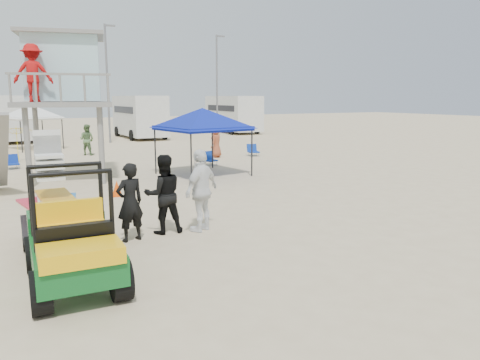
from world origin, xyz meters
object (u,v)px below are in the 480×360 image
lifeguard_tower (60,74)px  canopy_blue (202,112)px  utility_cart (71,233)px  surf_trailer (54,206)px  man_left (130,202)px

lifeguard_tower → canopy_blue: (5.10, -1.47, -1.42)m
utility_cart → surf_trailer: bearing=89.9°
utility_cart → man_left: utility_cart is taller
surf_trailer → man_left: bearing=-11.2°
man_left → lifeguard_tower: size_ratio=0.32×
surf_trailer → man_left: 1.55m
lifeguard_tower → canopy_blue: bearing=-16.1°
utility_cart → man_left: 2.54m
surf_trailer → utility_cart: bearing=-90.1°
utility_cart → lifeguard_tower: bearing=82.7°
lifeguard_tower → canopy_blue: lifeguard_tower is taller
surf_trailer → lifeguard_tower: size_ratio=0.46×
lifeguard_tower → utility_cart: bearing=-97.3°
surf_trailer → lifeguard_tower: bearing=80.7°
surf_trailer → canopy_blue: size_ratio=0.72×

